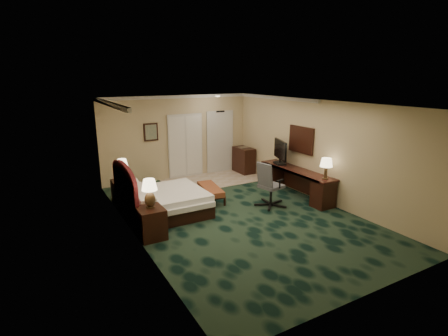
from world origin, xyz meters
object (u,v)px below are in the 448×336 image
desk (296,182)px  tv (280,152)px  nightstand_near (151,223)px  lamp_near (150,194)px  nightstand_far (123,192)px  desk_chair (271,184)px  bed (166,203)px  lamp_far (123,170)px  minibar (244,160)px  bed_bench (211,194)px

desk → tv: (-0.02, 0.73, 0.74)m
nightstand_near → lamp_near: lamp_near is taller
nightstand_near → nightstand_far: size_ratio=1.05×
desk_chair → bed: bearing=150.7°
nightstand_near → lamp_near: 0.63m
nightstand_near → desk: bearing=7.6°
desk → lamp_far: bearing=158.4°
bed → minibar: 4.36m
lamp_far → desk_chair: bearing=-32.4°
nightstand_near → desk_chair: (3.29, 0.26, 0.27)m
nightstand_near → nightstand_far: 2.37m
nightstand_far → desk_chair: 3.93m
nightstand_near → nightstand_far: bearing=90.3°
bed_bench → tv: (2.30, -0.04, 0.91)m
minibar → lamp_far: bearing=-166.8°
nightstand_far → lamp_near: 2.43m
lamp_far → desk_chair: lamp_far is taller
lamp_far → nightstand_far: bearing=127.5°
desk_chair → tv: bearing=32.5°
nightstand_near → tv: size_ratio=0.71×
lamp_far → bed_bench: bearing=-24.9°
bed → bed_bench: size_ratio=1.52×
bed_bench → nightstand_far: bearing=163.9°
lamp_near → lamp_far: bearing=90.0°
desk_chair → lamp_far: bearing=136.1°
desk → minibar: (0.02, 2.78, 0.06)m
lamp_far → tv: tv is taller
nightstand_near → desk: (4.42, 0.59, 0.05)m
lamp_far → desk: size_ratio=0.22×
tv → minibar: 2.15m
tv → bed_bench: bearing=-162.2°
tv → lamp_near: bearing=-144.8°
bed → desk: (3.69, -0.48, 0.09)m
lamp_far → minibar: 4.56m
bed → nightstand_far: 1.49m
bed → bed_bench: 1.40m
nightstand_far → lamp_near: bearing=-89.2°
nightstand_far → lamp_far: bearing=-52.5°
lamp_near → minibar: lamp_near is taller
lamp_near → bed_bench: lamp_near is taller
bed → nightstand_near: size_ratio=2.78×
lamp_near → minibar: size_ratio=0.69×
bed_bench → minibar: 3.09m
tv → nightstand_far: bearing=-174.6°
tv → desk: bearing=-69.7°
bed → lamp_far: (-0.71, 1.25, 0.63)m
desk_chair → minibar: bearing=58.2°
nightstand_near → tv: tv is taller
desk → desk_chair: (-1.13, -0.34, 0.22)m
nightstand_near → lamp_near: size_ratio=1.07×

